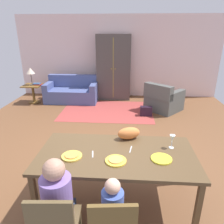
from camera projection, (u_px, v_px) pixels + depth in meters
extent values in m
cube|color=brown|center=(110.00, 137.00, 4.71)|extent=(6.84, 6.55, 0.02)
cube|color=silver|center=(118.00, 57.00, 7.32)|extent=(6.84, 0.10, 2.70)
cube|color=brown|center=(117.00, 155.00, 2.68)|extent=(1.96, 0.99, 0.04)
cube|color=brown|center=(35.00, 200.00, 2.47)|extent=(0.06, 0.06, 0.72)
cube|color=brown|center=(198.00, 209.00, 2.34)|extent=(0.06, 0.06, 0.72)
cube|color=brown|center=(58.00, 158.00, 3.28)|extent=(0.06, 0.06, 0.72)
cube|color=brown|center=(180.00, 163.00, 3.16)|extent=(0.06, 0.06, 0.72)
cylinder|color=gold|center=(72.00, 156.00, 2.59)|extent=(0.25, 0.25, 0.02)
cylinder|color=#DF9243|center=(72.00, 155.00, 2.59)|extent=(0.17, 0.17, 0.01)
cylinder|color=yellow|center=(116.00, 161.00, 2.50)|extent=(0.25, 0.25, 0.02)
cylinder|color=#DF9E50|center=(116.00, 160.00, 2.49)|extent=(0.17, 0.17, 0.01)
cylinder|color=yellow|center=(161.00, 159.00, 2.54)|extent=(0.25, 0.25, 0.02)
cylinder|color=silver|center=(171.00, 148.00, 2.79)|extent=(0.06, 0.06, 0.01)
cylinder|color=silver|center=(172.00, 144.00, 2.77)|extent=(0.01, 0.01, 0.09)
cone|color=silver|center=(172.00, 138.00, 2.74)|extent=(0.07, 0.07, 0.09)
cube|color=silver|center=(93.00, 154.00, 2.64)|extent=(0.04, 0.15, 0.01)
cube|color=silver|center=(131.00, 149.00, 2.75)|extent=(0.04, 0.17, 0.01)
cube|color=brown|center=(58.00, 222.00, 2.10)|extent=(0.45, 0.45, 0.04)
cube|color=brown|center=(50.00, 221.00, 1.84)|extent=(0.42, 0.07, 0.42)
cube|color=brown|center=(80.00, 224.00, 2.35)|extent=(0.04, 0.04, 0.41)
cube|color=brown|center=(47.00, 224.00, 2.35)|extent=(0.04, 0.04, 0.41)
cylinder|color=#8466B6|center=(57.00, 198.00, 2.07)|extent=(0.30, 0.30, 0.46)
sphere|color=tan|center=(54.00, 170.00, 1.95)|extent=(0.21, 0.21, 0.21)
cylinder|color=#435CB0|center=(113.00, 206.00, 2.05)|extent=(0.22, 0.22, 0.33)
sphere|color=beige|center=(113.00, 186.00, 1.97)|extent=(0.15, 0.15, 0.15)
ellipsoid|color=orange|center=(129.00, 133.00, 3.00)|extent=(0.35, 0.26, 0.17)
cube|color=#A33D38|center=(107.00, 111.00, 6.24)|extent=(2.60, 1.80, 0.01)
cube|color=#49568C|center=(72.00, 95.00, 7.00)|extent=(1.66, 0.84, 0.42)
cube|color=#49568C|center=(74.00, 81.00, 7.17)|extent=(1.66, 0.20, 0.40)
cube|color=#49568C|center=(49.00, 86.00, 6.94)|extent=(0.18, 0.84, 0.20)
cube|color=#49568C|center=(94.00, 86.00, 6.84)|extent=(0.18, 0.84, 0.20)
cube|color=#4E504D|center=(164.00, 103.00, 6.25)|extent=(1.19, 1.19, 0.42)
cube|color=#4E504D|center=(158.00, 92.00, 5.88)|extent=(0.77, 0.72, 0.40)
cube|color=#4E504D|center=(175.00, 95.00, 5.91)|extent=(0.70, 0.75, 0.20)
cube|color=#4E504D|center=(155.00, 91.00, 6.36)|extent=(0.70, 0.75, 0.20)
cube|color=#48413E|center=(114.00, 67.00, 7.07)|extent=(1.10, 0.56, 2.10)
cube|color=#B39937|center=(113.00, 69.00, 6.81)|extent=(0.02, 0.01, 1.89)
sphere|color=#B39937|center=(111.00, 69.00, 6.81)|extent=(0.04, 0.04, 0.04)
sphere|color=#B39937|center=(115.00, 69.00, 6.80)|extent=(0.04, 0.04, 0.04)
cube|color=brown|center=(32.00, 85.00, 6.77)|extent=(0.56, 0.56, 0.03)
cylinder|color=brown|center=(34.00, 94.00, 6.87)|extent=(0.08, 0.08, 0.55)
cylinder|color=brown|center=(35.00, 102.00, 6.96)|extent=(0.36, 0.36, 0.03)
cylinder|color=brown|center=(32.00, 85.00, 6.76)|extent=(0.16, 0.16, 0.02)
cylinder|color=brown|center=(31.00, 79.00, 6.69)|extent=(0.02, 0.02, 0.34)
cone|color=beige|center=(30.00, 71.00, 6.60)|extent=(0.26, 0.26, 0.18)
cube|color=#A12F2C|center=(38.00, 85.00, 6.76)|extent=(0.22, 0.16, 0.03)
cube|color=#335383|center=(37.00, 84.00, 6.76)|extent=(0.22, 0.16, 0.03)
cube|color=black|center=(146.00, 111.00, 5.85)|extent=(0.32, 0.16, 0.26)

